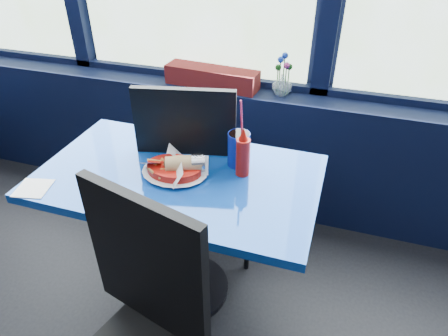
% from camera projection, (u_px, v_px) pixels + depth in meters
% --- Properties ---
extents(window_sill, '(5.00, 0.26, 0.80)m').
position_uv_depth(window_sill, '(192.00, 139.00, 2.67)').
color(window_sill, black).
rests_on(window_sill, ground).
extents(near_table, '(1.20, 0.70, 0.75)m').
position_uv_depth(near_table, '(181.00, 207.00, 1.82)').
color(near_table, black).
rests_on(near_table, ground).
extents(chair_near_back, '(0.57, 0.58, 1.07)m').
position_uv_depth(chair_near_back, '(203.00, 163.00, 2.04)').
color(chair_near_back, black).
rests_on(chair_near_back, ground).
extents(planter_box, '(0.57, 0.19, 0.11)m').
position_uv_depth(planter_box, '(212.00, 77.00, 2.37)').
color(planter_box, maroon).
rests_on(planter_box, window_sill).
extents(flower_vase, '(0.14, 0.14, 0.24)m').
position_uv_depth(flower_vase, '(282.00, 82.00, 2.25)').
color(flower_vase, silver).
rests_on(flower_vase, window_sill).
extents(food_basket, '(0.26, 0.25, 0.09)m').
position_uv_depth(food_basket, '(176.00, 168.00, 1.69)').
color(food_basket, '#B1140B').
rests_on(food_basket, near_table).
extents(ketchup_bottle, '(0.06, 0.06, 0.22)m').
position_uv_depth(ketchup_bottle, '(243.00, 154.00, 1.66)').
color(ketchup_bottle, '#B1140B').
rests_on(ketchup_bottle, near_table).
extents(soda_cup, '(0.10, 0.10, 0.33)m').
position_uv_depth(soda_cup, '(239.00, 148.00, 1.73)').
color(soda_cup, '#0D2193').
rests_on(soda_cup, near_table).
extents(napkin, '(0.16, 0.16, 0.00)m').
position_uv_depth(napkin, '(33.00, 188.00, 1.63)').
color(napkin, white).
rests_on(napkin, near_table).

